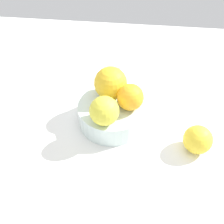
# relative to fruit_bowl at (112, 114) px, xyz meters

# --- Properties ---
(ground_plane) EXTENTS (1.10, 1.10, 0.02)m
(ground_plane) POSITION_rel_fruit_bowl_xyz_m (0.00, 0.00, -0.04)
(ground_plane) COLOR white
(fruit_bowl) EXTENTS (0.17, 0.17, 0.05)m
(fruit_bowl) POSITION_rel_fruit_bowl_xyz_m (0.00, 0.00, 0.00)
(fruit_bowl) COLOR silver
(fruit_bowl) RESTS_ON ground_plane
(orange_in_bowl_0) EXTENTS (0.08, 0.08, 0.08)m
(orange_in_bowl_0) POSITION_rel_fruit_bowl_xyz_m (-0.01, 0.04, 0.07)
(orange_in_bowl_0) COLOR yellow
(orange_in_bowl_0) RESTS_ON fruit_bowl
(orange_in_bowl_1) EXTENTS (0.06, 0.06, 0.06)m
(orange_in_bowl_1) POSITION_rel_fruit_bowl_xyz_m (0.04, -0.00, 0.06)
(orange_in_bowl_1) COLOR #F9A823
(orange_in_bowl_1) RESTS_ON fruit_bowl
(orange_in_bowl_2) EXTENTS (0.07, 0.07, 0.07)m
(orange_in_bowl_2) POSITION_rel_fruit_bowl_xyz_m (-0.01, -0.05, 0.06)
(orange_in_bowl_2) COLOR yellow
(orange_in_bowl_2) RESTS_ON fruit_bowl
(orange_loose_0) EXTENTS (0.07, 0.07, 0.07)m
(orange_loose_0) POSITION_rel_fruit_bowl_xyz_m (0.20, -0.07, 0.01)
(orange_loose_0) COLOR yellow
(orange_loose_0) RESTS_ON ground_plane
(folded_napkin) EXTENTS (0.13, 0.13, 0.00)m
(folded_napkin) POSITION_rel_fruit_bowl_xyz_m (-0.02, 0.30, -0.02)
(folded_napkin) COLOR beige
(folded_napkin) RESTS_ON ground_plane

